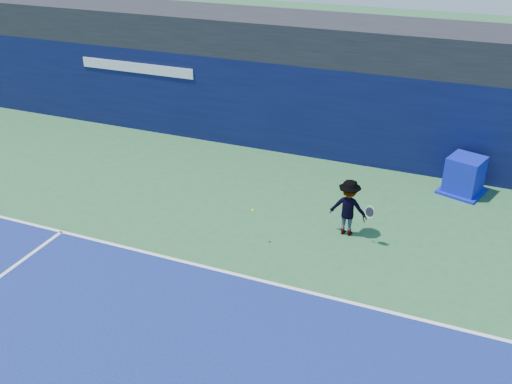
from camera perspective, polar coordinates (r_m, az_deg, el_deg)
ground at (r=11.12m, az=-8.30°, el=-16.62°), size 80.00×80.00×0.00m
baseline at (r=13.15m, az=-1.75°, el=-8.30°), size 24.00×0.10×0.01m
stadium_band at (r=19.19m, az=8.79°, el=14.81°), size 36.00×3.00×1.20m
back_wall_assembly at (r=18.83m, az=7.55°, el=7.99°), size 36.00×1.03×3.00m
equipment_cart at (r=17.53m, az=20.10°, el=1.46°), size 1.44×1.44×1.10m
tennis_player at (r=14.50m, az=9.24°, el=-1.54°), size 1.21×0.66×1.50m
tennis_ball at (r=13.88m, az=-0.32°, el=-1.85°), size 0.07×0.07×0.07m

